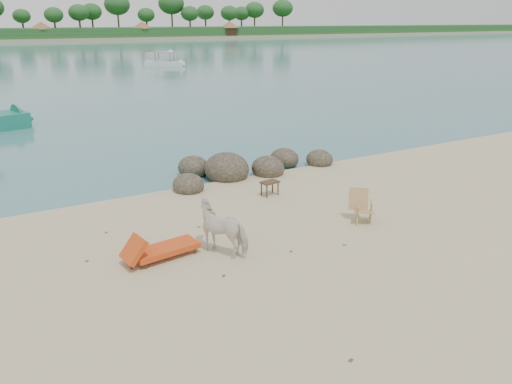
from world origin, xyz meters
TOP-DOWN VIEW (x-y plane):
  - boulders at (2.70, 6.41)m, footprint 6.37×2.82m
  - cow at (-0.59, 1.18)m, footprint 1.29×1.54m
  - side_table at (2.33, 3.96)m, footprint 0.58×0.42m
  - lounge_chair at (-1.88, 1.57)m, footprint 1.94×0.89m
  - deck_chair at (3.37, 0.90)m, footprint 0.81×0.82m
  - boat_mid at (15.63, 49.49)m, footprint 4.62×4.39m
  - boat_far at (20.94, 65.74)m, footprint 5.83×3.92m
  - dead_leaves at (-1.03, 1.11)m, footprint 5.63×7.08m

SIDE VIEW (x-z plane):
  - dead_leaves at x=-1.03m, z-range 0.00..0.00m
  - boulders at x=2.70m, z-range -0.35..0.77m
  - side_table at x=2.33m, z-range 0.00..0.44m
  - lounge_chair at x=-1.88m, z-range 0.00..0.56m
  - boat_far at x=20.94m, z-range 0.00..0.68m
  - deck_chair at x=3.37m, z-range 0.00..0.86m
  - cow at x=-0.59m, z-range 0.00..1.19m
  - boat_mid at x=15.63m, z-range 0.00..2.55m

